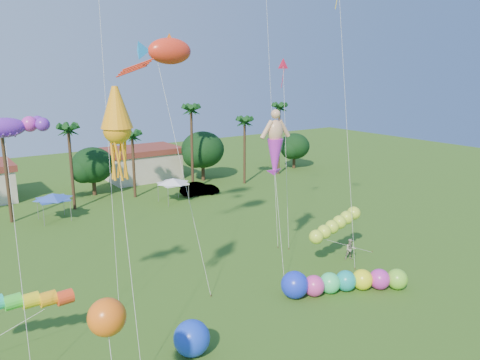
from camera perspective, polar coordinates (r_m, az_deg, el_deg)
tree_line at (r=63.53m, az=-15.07°, el=2.11°), size 69.46×8.91×11.00m
buildings_row at (r=67.85m, az=-21.99°, el=0.32°), size 35.00×7.00×4.00m
tent_row at (r=54.08m, az=-21.69°, el=-1.98°), size 31.00×4.00×0.60m
car_b at (r=61.74m, az=-4.95°, el=-1.08°), size 5.25×2.68×1.65m
spectator_b at (r=42.13m, az=13.32°, el=-8.22°), size 1.14×1.05×1.88m
caterpillar_inflatable at (r=36.14m, az=12.07°, el=-12.08°), size 9.37×5.46×2.00m
blue_ball at (r=28.61m, az=-5.91°, el=-18.63°), size 2.13×2.13×2.13m
rainbow_tube at (r=29.85m, az=-23.59°, el=-13.78°), size 8.73×2.05×3.57m
green_worm at (r=39.23m, az=9.28°, el=-6.86°), size 9.86×3.64×3.45m
orange_ball_kite at (r=20.78m, az=-15.92°, el=-15.79°), size 2.01×2.39×7.05m
merman_kite at (r=37.20m, az=4.30°, el=3.98°), size 2.64×4.11×12.69m
fish_kite at (r=36.07m, az=-8.56°, el=15.26°), size 5.21×6.43×18.54m
squid_kite at (r=26.11m, az=-14.73°, el=5.90°), size 1.88×4.40×15.43m
lobster_kite at (r=27.31m, az=-26.86°, el=5.71°), size 4.33×4.80×13.98m
delta_kite_red at (r=44.53m, az=5.30°, el=13.49°), size 2.56×3.83×17.18m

